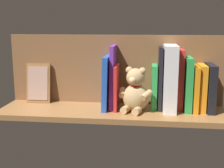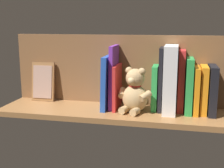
{
  "view_description": "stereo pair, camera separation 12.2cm",
  "coord_description": "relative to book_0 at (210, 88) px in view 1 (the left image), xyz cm",
  "views": [
    {
      "loc": [
        -14.01,
        118.72,
        35.39
      ],
      "look_at": [
        0.0,
        0.0,
        10.74
      ],
      "focal_mm": 47.92,
      "sensor_mm": 36.0,
      "label": 1
    },
    {
      "loc": [
        -26.03,
        116.67,
        35.39
      ],
      "look_at": [
        0.0,
        0.0,
        10.74
      ],
      "focal_mm": 47.92,
      "sensor_mm": 36.0,
      "label": 2
    }
  ],
  "objects": [
    {
      "name": "book_7",
      "position": [
        37.73,
        0.39,
        -0.4
      ],
      "size": [
        1.27,
        14.5,
        18.3
      ],
      "primitive_type": "cube",
      "color": "red",
      "rests_on": "ground_plane"
    },
    {
      "name": "book_9",
      "position": [
        41.89,
        0.79,
        1.46
      ],
      "size": [
        2.69,
        15.3,
        22.07
      ],
      "primitive_type": "cube",
      "rotation": [
        0.0,
        -0.03,
        0.0
      ],
      "color": "blue",
      "rests_on": "ground_plane"
    },
    {
      "name": "book_6",
      "position": [
        22.24,
        -1.48,
        -0.42
      ],
      "size": [
        2.25,
        10.76,
        18.26
      ],
      "primitive_type": "cube",
      "color": "green",
      "rests_on": "ground_plane"
    },
    {
      "name": "book_0",
      "position": [
        0.0,
        0.0,
        0.0
      ],
      "size": [
        2.91,
        13.72,
        19.09
      ],
      "primitive_type": "cube",
      "color": "black",
      "rests_on": "ground_plane"
    },
    {
      "name": "book_2",
      "position": [
        6.0,
        -0.15,
        -0.34
      ],
      "size": [
        2.01,
        13.42,
        18.41
      ],
      "primitive_type": "cube",
      "color": "orange",
      "rests_on": "ground_plane"
    },
    {
      "name": "book_3",
      "position": [
        8.82,
        -0.31,
        1.34
      ],
      "size": [
        2.74,
        13.1,
        21.77
      ],
      "primitive_type": "cube",
      "color": "green",
      "rests_on": "ground_plane"
    },
    {
      "name": "book_4",
      "position": [
        11.87,
        -1.61,
        2.83
      ],
      "size": [
        2.49,
        10.51,
        24.76
      ],
      "primitive_type": "cube",
      "color": "red",
      "rests_on": "ground_plane"
    },
    {
      "name": "book_8",
      "position": [
        39.61,
        -0.34,
        3.55
      ],
      "size": [
        1.98,
        13.04,
        26.21
      ],
      "primitive_type": "cube",
      "rotation": [
        0.0,
        -0.02,
        0.0
      ],
      "color": "purple",
      "rests_on": "ground_plane"
    },
    {
      "name": "dictionary_thick_white",
      "position": [
        16.15,
        0.96,
        3.79
      ],
      "size": [
        5.17,
        15.45,
        26.68
      ],
      "primitive_type": "cube",
      "color": "white",
      "rests_on": "ground_plane"
    },
    {
      "name": "ground_plane",
      "position": [
        39.45,
        2.8,
        -10.65
      ],
      "size": [
        93.44,
        26.11,
        2.2
      ],
      "primitive_type": "cube",
      "color": "#9E6B3D"
    },
    {
      "name": "book_5",
      "position": [
        19.92,
        -1.13,
        3.33
      ],
      "size": [
        1.5,
        11.46,
        25.74
      ],
      "primitive_type": "cube",
      "color": "black",
      "rests_on": "ground_plane"
    },
    {
      "name": "picture_frame_leaning",
      "position": [
        73.54,
        -4.67,
        -0.73
      ],
      "size": [
        10.73,
        3.82,
        17.8
      ],
      "color": "#9E6B3D",
      "rests_on": "ground_plane"
    },
    {
      "name": "shelf_back_panel",
      "position": [
        39.45,
        -8.01,
        5.56
      ],
      "size": [
        93.44,
        1.5,
        30.21
      ],
      "primitive_type": "cube",
      "color": "brown",
      "rests_on": "ground_plane"
    },
    {
      "name": "book_1",
      "position": [
        3.22,
        -0.72,
        -0.14
      ],
      "size": [
        2.65,
        12.28,
        18.8
      ],
      "primitive_type": "cube",
      "color": "orange",
      "rests_on": "ground_plane"
    },
    {
      "name": "teddy_bear",
      "position": [
        29.89,
        4.01,
        -1.61
      ],
      "size": [
        13.89,
        13.66,
        18.05
      ],
      "rotation": [
        0.0,
        0.0,
        -0.32
      ],
      "color": "tan",
      "rests_on": "ground_plane"
    }
  ]
}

